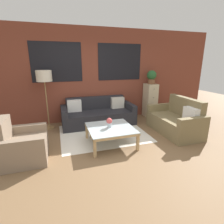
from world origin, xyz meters
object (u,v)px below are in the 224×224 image
object	(u,v)px
settee_vintage	(176,121)
potted_plant	(152,77)
armchair_corner	(23,146)
drawer_cabinet	(150,100)
floor_lamp	(44,78)
coffee_table	(110,130)
couch_dark	(98,115)
flower_vase	(109,122)

from	to	relation	value
settee_vintage	potted_plant	distance (m)	1.81
armchair_corner	drawer_cabinet	distance (m)	4.09
floor_lamp	drawer_cabinet	xyz separation A→B (m)	(3.27, 0.14, -0.84)
floor_lamp	coffee_table	bearing A→B (deg)	-47.35
coffee_table	settee_vintage	bearing A→B (deg)	4.01
armchair_corner	floor_lamp	bearing A→B (deg)	74.91
drawer_cabinet	settee_vintage	bearing A→B (deg)	-92.37
floor_lamp	settee_vintage	bearing A→B (deg)	-22.80
settee_vintage	armchair_corner	world-z (taller)	settee_vintage
drawer_cabinet	potted_plant	world-z (taller)	potted_plant
couch_dark	potted_plant	size ratio (longest dim) A/B	4.84
settee_vintage	flower_vase	size ratio (longest dim) A/B	6.83
settee_vintage	floor_lamp	distance (m)	3.65
armchair_corner	drawer_cabinet	xyz separation A→B (m)	(3.70, 1.72, 0.28)
settee_vintage	coffee_table	distance (m)	1.85
potted_plant	flower_vase	world-z (taller)	potted_plant
couch_dark	potted_plant	bearing A→B (deg)	6.27
couch_dark	settee_vintage	size ratio (longest dim) A/B	1.42
couch_dark	drawer_cabinet	world-z (taller)	drawer_cabinet
armchair_corner	potted_plant	distance (m)	4.22
drawer_cabinet	potted_plant	bearing A→B (deg)	90.00
potted_plant	armchair_corner	bearing A→B (deg)	-155.07
coffee_table	potted_plant	xyz separation A→B (m)	(1.91, 1.62, 0.99)
couch_dark	armchair_corner	bearing A→B (deg)	-140.52
floor_lamp	flower_vase	size ratio (longest dim) A/B	7.31
armchair_corner	floor_lamp	xyz separation A→B (m)	(0.43, 1.58, 1.12)
couch_dark	coffee_table	size ratio (longest dim) A/B	2.12
coffee_table	drawer_cabinet	xyz separation A→B (m)	(1.91, 1.62, 0.20)
coffee_table	drawer_cabinet	distance (m)	2.51
settee_vintage	potted_plant	xyz separation A→B (m)	(0.06, 1.49, 1.03)
armchair_corner	coffee_table	size ratio (longest dim) A/B	0.91
armchair_corner	coffee_table	xyz separation A→B (m)	(1.79, 0.10, 0.07)
couch_dark	floor_lamp	distance (m)	1.80
potted_plant	floor_lamp	bearing A→B (deg)	-177.55
floor_lamp	potted_plant	bearing A→B (deg)	2.45
coffee_table	couch_dark	bearing A→B (deg)	87.97
settee_vintage	armchair_corner	xyz separation A→B (m)	(-3.64, -0.23, -0.03)
flower_vase	coffee_table	bearing A→B (deg)	-22.13
flower_vase	armchair_corner	bearing A→B (deg)	-176.50
coffee_table	floor_lamp	size ratio (longest dim) A/B	0.62
settee_vintage	floor_lamp	world-z (taller)	floor_lamp
drawer_cabinet	potted_plant	size ratio (longest dim) A/B	2.52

